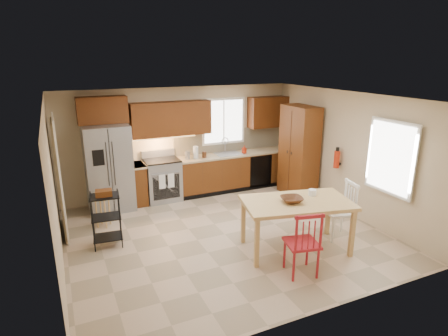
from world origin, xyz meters
name	(u,v)px	position (x,y,z in m)	size (l,w,h in m)	color
floor	(225,234)	(0.00, 0.00, 0.00)	(5.50, 5.50, 0.00)	tan
ceiling	(225,97)	(0.00, 0.00, 2.50)	(5.50, 5.00, 0.02)	silver
wall_back	(180,141)	(0.00, 2.50, 1.25)	(5.50, 0.02, 2.50)	#CCB793
wall_front	(314,226)	(0.00, -2.50, 1.25)	(5.50, 0.02, 2.50)	#CCB793
wall_left	(54,192)	(-2.75, 0.00, 1.25)	(0.02, 5.00, 2.50)	#CCB793
wall_right	(347,153)	(2.75, 0.00, 1.25)	(0.02, 5.00, 2.50)	#CCB793
refrigerator	(109,168)	(-1.70, 2.12, 0.91)	(0.92, 0.75, 1.82)	gray
range_stove	(163,180)	(-0.55, 2.19, 0.46)	(0.76, 0.63, 0.92)	gray
base_cabinet_narrow	(138,184)	(-1.10, 2.20, 0.45)	(0.30, 0.60, 0.90)	#5A3210
base_cabinet_run	(235,171)	(1.29, 2.20, 0.45)	(2.92, 0.60, 0.90)	#5A3210
dishwasher	(261,171)	(1.85, 1.91, 0.45)	(0.60, 0.02, 0.78)	black
backsplash	(230,140)	(1.29, 2.48, 1.18)	(2.92, 0.03, 0.55)	beige
upper_over_fridge	(102,110)	(-1.70, 2.33, 2.10)	(1.00, 0.35, 0.55)	#532C0D
upper_left_block	(171,119)	(-0.25, 2.33, 1.83)	(1.80, 0.35, 0.75)	#532C0D
upper_right_block	(268,112)	(2.25, 2.33, 1.83)	(1.00, 0.35, 0.75)	#532C0D
window_back	(223,121)	(1.10, 2.48, 1.65)	(1.12, 0.04, 1.12)	white
sink	(228,155)	(1.10, 2.20, 0.86)	(0.62, 0.46, 0.16)	gray
undercab_glow	(159,137)	(-0.55, 2.30, 1.43)	(1.60, 0.30, 0.01)	#FFBF66
soap_bottle	(244,149)	(1.48, 2.10, 1.00)	(0.09, 0.09, 0.19)	#AA230B
paper_towel	(196,152)	(0.25, 2.15, 1.04)	(0.12, 0.12, 0.28)	white
canister_steel	(187,155)	(0.05, 2.15, 0.99)	(0.11, 0.11, 0.18)	gray
canister_wood	(204,155)	(0.45, 2.12, 0.97)	(0.10, 0.10, 0.14)	#502B15
pantry	(299,151)	(2.43, 1.20, 1.05)	(0.50, 0.95, 2.10)	#5A3210
fire_extinguisher	(337,159)	(2.63, 0.15, 1.10)	(0.12, 0.12, 0.36)	#AA230B
window_right	(391,158)	(2.68, -1.15, 1.45)	(0.04, 1.02, 1.32)	white
doorway	(59,179)	(-2.67, 1.30, 1.05)	(0.04, 0.95, 2.10)	#8C7A59
dining_table	(296,226)	(0.86, -0.98, 0.43)	(1.76, 0.99, 0.86)	tan
chair_red	(302,242)	(0.51, -1.63, 0.52)	(0.48, 0.48, 1.03)	maroon
chair_white	(339,211)	(1.81, -0.93, 0.52)	(0.48, 0.48, 1.03)	white
table_bowl	(292,202)	(0.75, -0.98, 0.87)	(0.36, 0.36, 0.09)	#502B15
table_jar	(312,194)	(1.24, -0.87, 0.90)	(0.15, 0.15, 0.17)	white
bar_stool	(103,210)	(-1.97, 1.29, 0.34)	(0.33, 0.33, 0.67)	tan
utility_cart	(106,220)	(-2.01, 0.46, 0.48)	(0.48, 0.38, 0.97)	black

